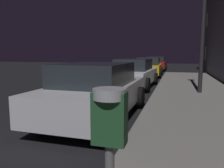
# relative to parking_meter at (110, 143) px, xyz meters

# --- Properties ---
(parking_meter) EXTENTS (0.19, 0.19, 1.32)m
(parking_meter) POSITION_rel_parking_meter_xyz_m (0.00, 0.00, 0.00)
(parking_meter) COLOR #59595B
(parking_meter) RESTS_ON sidewalk
(car_silver) EXTENTS (2.11, 4.30, 1.43)m
(car_silver) POSITION_rel_parking_meter_xyz_m (-1.64, 4.23, -0.43)
(car_silver) COLOR #B7B7BF
(car_silver) RESTS_ON ground
(car_white) EXTENTS (2.09, 4.45, 1.43)m
(car_white) POSITION_rel_parking_meter_xyz_m (-1.64, 9.74, -0.45)
(car_white) COLOR silver
(car_white) RESTS_ON ground
(car_yellow_cab) EXTENTS (2.08, 4.59, 1.43)m
(car_yellow_cab) POSITION_rel_parking_meter_xyz_m (-1.64, 15.88, -0.43)
(car_yellow_cab) COLOR gold
(car_yellow_cab) RESTS_ON ground
(car_red) EXTENTS (2.16, 4.34, 1.43)m
(car_red) POSITION_rel_parking_meter_xyz_m (-1.64, 22.30, -0.43)
(car_red) COLOR maroon
(car_red) RESTS_ON ground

